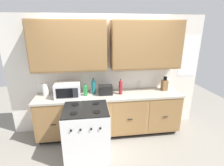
# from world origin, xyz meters

# --- Properties ---
(ground_plane) EXTENTS (8.00, 8.00, 0.00)m
(ground_plane) POSITION_xyz_m (0.00, 0.00, 0.00)
(ground_plane) COLOR gray
(wall_unit) EXTENTS (4.16, 0.40, 2.49)m
(wall_unit) POSITION_xyz_m (0.00, 0.50, 1.66)
(wall_unit) COLOR white
(wall_unit) RESTS_ON ground_plane
(counter_run) EXTENTS (2.99, 0.64, 0.92)m
(counter_run) POSITION_xyz_m (0.00, 0.30, 0.47)
(counter_run) COLOR black
(counter_run) RESTS_ON ground_plane
(stove_range) EXTENTS (0.76, 0.68, 0.95)m
(stove_range) POSITION_xyz_m (-0.48, -0.33, 0.47)
(stove_range) COLOR white
(stove_range) RESTS_ON ground_plane
(microwave) EXTENTS (0.48, 0.37, 0.28)m
(microwave) POSITION_xyz_m (-0.83, 0.29, 1.06)
(microwave) COLOR white
(microwave) RESTS_ON counter_run
(toaster) EXTENTS (0.28, 0.18, 0.19)m
(toaster) POSITION_xyz_m (-0.09, 0.30, 1.02)
(toaster) COLOR black
(toaster) RESTS_ON counter_run
(knife_block) EXTENTS (0.11, 0.14, 0.31)m
(knife_block) POSITION_xyz_m (1.22, 0.39, 1.04)
(knife_block) COLOR olive
(knife_block) RESTS_ON counter_run
(sink_faucet) EXTENTS (0.02, 0.02, 0.20)m
(sink_faucet) POSITION_xyz_m (0.68, 0.51, 1.02)
(sink_faucet) COLOR #B2B5BA
(sink_faucet) RESTS_ON counter_run
(paper_towel_roll) EXTENTS (0.12, 0.12, 0.26)m
(paper_towel_roll) POSITION_xyz_m (-1.28, 0.41, 1.05)
(paper_towel_roll) COLOR white
(paper_towel_roll) RESTS_ON counter_run
(bottle_green) EXTENTS (0.08, 0.08, 0.25)m
(bottle_green) POSITION_xyz_m (-0.49, 0.30, 1.04)
(bottle_green) COLOR #237A38
(bottle_green) RESTS_ON counter_run
(bottle_red) EXTENTS (0.08, 0.08, 0.33)m
(bottle_red) POSITION_xyz_m (0.22, 0.28, 1.08)
(bottle_red) COLOR maroon
(bottle_red) RESTS_ON counter_run
(bottle_teal) EXTENTS (0.08, 0.08, 0.33)m
(bottle_teal) POSITION_xyz_m (-0.32, 0.39, 1.08)
(bottle_teal) COLOR #1E707A
(bottle_teal) RESTS_ON counter_run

